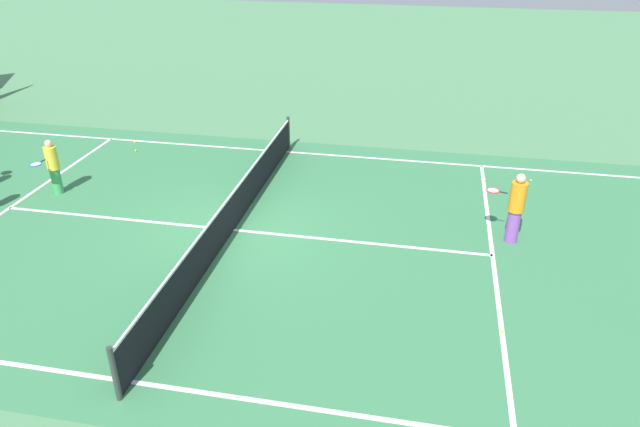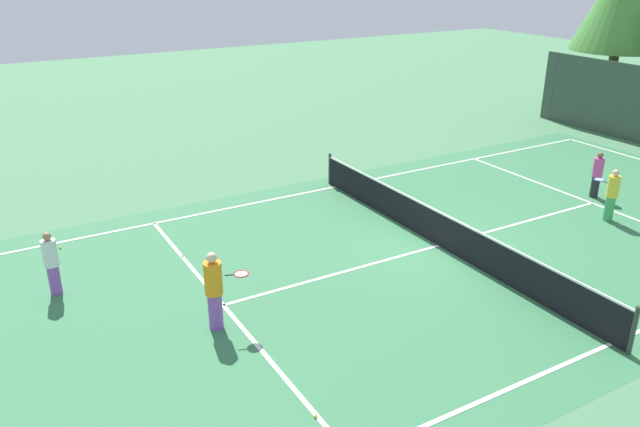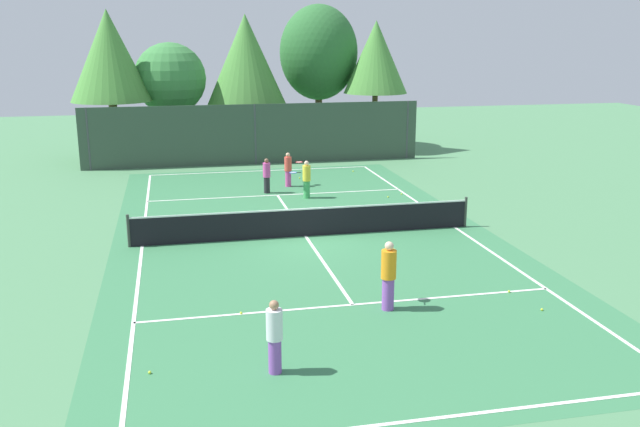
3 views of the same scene
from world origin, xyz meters
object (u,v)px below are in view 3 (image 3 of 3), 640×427
object	(u,v)px
tennis_ball_0	(388,197)
tennis_ball_5	(241,313)
player_1	(275,336)
tennis_ball_4	(542,310)
tennis_ball_2	(150,372)
tennis_ball_7	(509,291)
tennis_ball_1	(353,171)
player_0	(288,169)
player_2	(388,275)
player_4	(267,175)
player_3	(306,179)
tennis_ball_3	(401,194)
tennis_ball_6	(300,178)

from	to	relation	value
tennis_ball_0	tennis_ball_5	size ratio (longest dim) A/B	1.00
player_1	tennis_ball_4	size ratio (longest dim) A/B	24.22
tennis_ball_2	tennis_ball_7	size ratio (longest dim) A/B	1.00
tennis_ball_1	tennis_ball_7	bearing A→B (deg)	-90.60
player_0	player_2	size ratio (longest dim) A/B	0.87
player_4	tennis_ball_4	distance (m)	15.55
player_3	tennis_ball_1	size ratio (longest dim) A/B	24.42
player_0	player_4	bearing A→B (deg)	-135.45
tennis_ball_3	tennis_ball_7	distance (m)	11.85
player_1	tennis_ball_0	bearing A→B (deg)	64.13
player_3	tennis_ball_3	world-z (taller)	player_3
player_3	tennis_ball_0	xyz separation A→B (m)	(3.43, -0.66, -0.80)
tennis_ball_1	player_4	bearing A→B (deg)	-142.05
tennis_ball_2	tennis_ball_6	distance (m)	19.98
player_1	player_2	xyz separation A→B (m)	(3.31, 2.76, 0.11)
tennis_ball_6	tennis_ball_7	size ratio (longest dim) A/B	1.00
player_3	tennis_ball_4	world-z (taller)	player_3
player_0	tennis_ball_5	bearing A→B (deg)	-104.22
tennis_ball_0	tennis_ball_5	xyz separation A→B (m)	(-7.45, -11.37, 0.00)
player_4	tennis_ball_7	xyz separation A→B (m)	(4.75, -13.37, -0.75)
player_1	tennis_ball_5	xyz separation A→B (m)	(-0.38, 3.23, -0.79)
player_0	player_2	world-z (taller)	player_2
player_0	tennis_ball_0	xyz separation A→B (m)	(3.79, -3.10, -0.78)
player_0	tennis_ball_6	size ratio (longest dim) A/B	23.76
player_2	tennis_ball_7	bearing A→B (deg)	6.75
player_4	tennis_ball_4	bearing A→B (deg)	-71.35
tennis_ball_4	player_1	bearing A→B (deg)	-165.49
player_4	player_2	bearing A→B (deg)	-85.13
player_0	player_4	world-z (taller)	player_0
player_4	tennis_ball_6	world-z (taller)	player_4
player_4	tennis_ball_0	xyz separation A→B (m)	(4.94, -1.96, -0.75)
player_0	player_1	distance (m)	18.00
player_4	tennis_ball_1	xyz separation A→B (m)	(4.93, 3.85, -0.75)
player_0	tennis_ball_1	distance (m)	4.71
player_3	tennis_ball_2	world-z (taller)	player_3
player_1	tennis_ball_6	bearing A→B (deg)	78.01
player_2	tennis_ball_3	xyz separation A→B (m)	(4.51, 12.24, -0.90)
tennis_ball_3	tennis_ball_5	bearing A→B (deg)	-124.83
tennis_ball_3	tennis_ball_4	xyz separation A→B (m)	(-0.72, -13.16, 0.00)
tennis_ball_2	tennis_ball_1	bearing A→B (deg)	64.24
tennis_ball_2	tennis_ball_3	distance (m)	17.83
player_4	tennis_ball_2	bearing A→B (deg)	-106.23
player_1	tennis_ball_2	bearing A→B (deg)	169.18
tennis_ball_0	player_1	bearing A→B (deg)	-115.87
tennis_ball_3	tennis_ball_4	world-z (taller)	same
tennis_ball_5	tennis_ball_3	bearing A→B (deg)	55.17
player_4	tennis_ball_6	xyz separation A→B (m)	(1.97, 2.77, -0.75)
player_3	player_4	bearing A→B (deg)	139.27
tennis_ball_5	tennis_ball_6	distance (m)	16.72
player_3	tennis_ball_6	world-z (taller)	player_3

